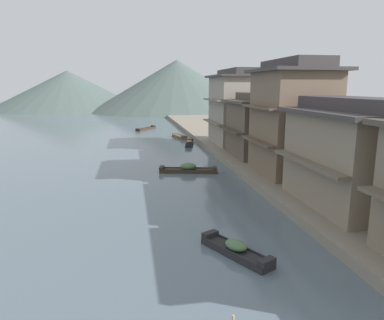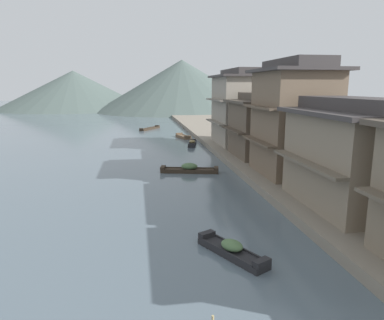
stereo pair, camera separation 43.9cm
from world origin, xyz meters
name	(u,v)px [view 2 (the right image)]	position (x,y,z in m)	size (l,w,h in m)	color
riverbank_right	(307,156)	(15.74, 30.00, 0.28)	(18.00, 110.00, 0.57)	gray
boat_moored_nearest	(192,143)	(5.37, 40.31, 0.24)	(1.74, 4.35, 0.68)	#232326
boat_moored_second	(150,129)	(0.66, 58.03, 0.15)	(3.74, 5.17, 0.48)	#33281E
boat_moored_third	(232,250)	(2.49, 10.35, 0.26)	(2.55, 3.72, 0.71)	#232326
boat_moored_far	(183,137)	(5.07, 46.87, 0.19)	(1.95, 3.80, 0.54)	brown
boat_midriver_drifting	(189,169)	(2.89, 25.95, 0.28)	(5.10, 2.17, 0.81)	#33281E
house_waterfront_second	(353,154)	(10.46, 14.31, 3.56)	(6.12, 8.28, 6.14)	gray
house_waterfront_tall	(293,119)	(10.41, 22.13, 4.87)	(6.02, 6.92, 8.74)	#75604C
house_waterfront_narrow	(264,125)	(10.82, 29.52, 3.57)	(6.82, 7.19, 6.14)	brown
house_waterfront_far	(242,108)	(10.95, 37.38, 4.86)	(7.09, 8.38, 8.74)	gray
hill_far_west	(182,85)	(12.39, 106.47, 7.65)	(52.92, 52.92, 15.31)	#4C5B56
hill_far_centre	(74,90)	(-22.04, 120.95, 6.25)	(49.22, 49.22, 12.50)	#4C5B56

